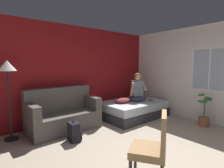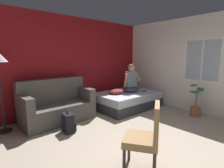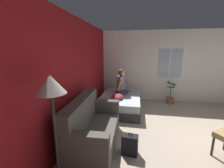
# 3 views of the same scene
# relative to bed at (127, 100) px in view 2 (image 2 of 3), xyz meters

# --- Properties ---
(ground_plane) EXTENTS (40.00, 40.00, 0.00)m
(ground_plane) POSITION_rel_bed_xyz_m (-1.66, -2.13, -0.24)
(ground_plane) COLOR tan
(wall_back_accent) EXTENTS (10.65, 0.16, 2.70)m
(wall_back_accent) POSITION_rel_bed_xyz_m (-1.66, 0.92, 1.11)
(wall_back_accent) COLOR maroon
(wall_back_accent) RESTS_ON ground
(wall_side_with_window) EXTENTS (0.19, 7.33, 2.70)m
(wall_side_with_window) POSITION_rel_bed_xyz_m (1.25, -2.12, 1.12)
(wall_side_with_window) COLOR silver
(wall_side_with_window) RESTS_ON ground
(bed) EXTENTS (1.98, 1.34, 0.48)m
(bed) POSITION_rel_bed_xyz_m (0.00, 0.00, 0.00)
(bed) COLOR #2D2D33
(bed) RESTS_ON ground
(couch) EXTENTS (1.73, 0.88, 1.04)m
(couch) POSITION_rel_bed_xyz_m (-2.13, 0.34, 0.16)
(couch) COLOR #514C47
(couch) RESTS_ON ground
(side_chair) EXTENTS (0.64, 0.64, 0.98)m
(side_chair) POSITION_rel_bed_xyz_m (-2.03, -2.33, 0.30)
(side_chair) COLOR #382D23
(side_chair) RESTS_ON ground
(person_seated) EXTENTS (0.64, 0.60, 0.88)m
(person_seated) POSITION_rel_bed_xyz_m (0.18, -0.02, 0.60)
(person_seated) COLOR #383D51
(person_seated) RESTS_ON bed
(backpack) EXTENTS (0.26, 0.32, 0.46)m
(backpack) POSITION_rel_bed_xyz_m (-2.23, -0.44, -0.04)
(backpack) COLOR black
(backpack) RESTS_ON ground
(throw_pillow) EXTENTS (0.53, 0.43, 0.14)m
(throw_pillow) POSITION_rel_bed_xyz_m (-0.37, 0.06, 0.31)
(throw_pillow) COLOR #993338
(throw_pillow) RESTS_ON bed
(cell_phone) EXTENTS (0.13, 0.16, 0.01)m
(cell_phone) POSITION_rel_bed_xyz_m (0.55, -0.25, 0.25)
(cell_phone) COLOR black
(cell_phone) RESTS_ON bed
(potted_plant) EXTENTS (0.39, 0.37, 0.85)m
(potted_plant) POSITION_rel_bed_xyz_m (0.83, -1.78, 0.07)
(potted_plant) COLOR #995B3D
(potted_plant) RESTS_ON ground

